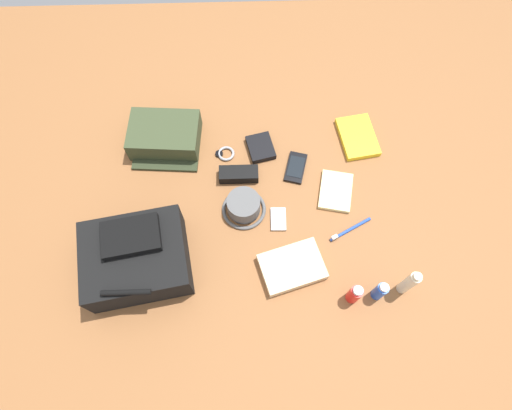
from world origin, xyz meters
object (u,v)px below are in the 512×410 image
object	(u,v)px
lotion_bottle	(409,283)
sunscreen_spray	(355,294)
media_player	(278,219)
bucket_hat	(244,206)
wristwatch	(225,154)
wallet	(261,148)
cell_phone	(296,168)
toiletry_pouch	(165,136)
deodorant_spray	(380,291)
folded_towel	(292,267)
paperback_novel	(358,137)
toothbrush	(348,230)
notepad	(336,191)
backpack	(136,258)
sunglasses_case	(239,174)

from	to	relation	value
lotion_bottle	sunscreen_spray	world-z (taller)	lotion_bottle
media_player	sunscreen_spray	bearing A→B (deg)	128.80
bucket_hat	wristwatch	size ratio (longest dim) A/B	2.17
wallet	cell_phone	bearing A→B (deg)	132.42
toiletry_pouch	wallet	distance (m)	0.35
bucket_hat	lotion_bottle	xyz separation A→B (m)	(-0.51, 0.29, 0.04)
wallet	lotion_bottle	bearing A→B (deg)	115.85
deodorant_spray	cell_phone	size ratio (longest dim) A/B	0.79
deodorant_spray	folded_towel	bearing A→B (deg)	-19.55
paperback_novel	deodorant_spray	bearing A→B (deg)	88.84
bucket_hat	wallet	world-z (taller)	bucket_hat
toothbrush	sunscreen_spray	bearing A→B (deg)	86.44
wristwatch	notepad	world-z (taller)	notepad
deodorant_spray	toiletry_pouch	bearing A→B (deg)	-40.11
toiletry_pouch	toothbrush	xyz separation A→B (m)	(-0.64, 0.37, -0.04)
sunscreen_spray	wallet	size ratio (longest dim) A/B	0.95
lotion_bottle	wallet	world-z (taller)	lotion_bottle
lotion_bottle	deodorant_spray	bearing A→B (deg)	11.49
paperback_novel	wristwatch	size ratio (longest dim) A/B	2.78
bucket_hat	notepad	world-z (taller)	bucket_hat
sunscreen_spray	wallet	world-z (taller)	sunscreen_spray
lotion_bottle	paperback_novel	size ratio (longest dim) A/B	0.81
cell_phone	paperback_novel	bearing A→B (deg)	-153.30
backpack	folded_towel	size ratio (longest dim) A/B	1.80
deodorant_spray	media_player	bearing A→B (deg)	-41.72
backpack	toothbrush	bearing A→B (deg)	-172.12
bucket_hat	sunscreen_spray	size ratio (longest dim) A/B	1.46
bucket_hat	sunscreen_spray	distance (m)	0.46
bucket_hat	media_player	size ratio (longest dim) A/B	1.81
toothbrush	notepad	size ratio (longest dim) A/B	1.00
sunscreen_spray	media_player	world-z (taller)	sunscreen_spray
wristwatch	folded_towel	xyz separation A→B (m)	(-0.22, 0.44, 0.01)
bucket_hat	sunglasses_case	xyz separation A→B (m)	(0.02, -0.13, -0.01)
lotion_bottle	media_player	world-z (taller)	lotion_bottle
bucket_hat	sunglasses_case	bearing A→B (deg)	-83.08
deodorant_spray	wristwatch	bearing A→B (deg)	-47.79
media_player	toothbrush	bearing A→B (deg)	168.16
toiletry_pouch	bucket_hat	bearing A→B (deg)	135.00
bucket_hat	wristwatch	bearing A→B (deg)	-73.92
cell_phone	wallet	bearing A→B (deg)	-34.13
bucket_hat	paperback_novel	size ratio (longest dim) A/B	0.78
deodorant_spray	paperback_novel	xyz separation A→B (m)	(-0.01, -0.59, -0.04)
toiletry_pouch	deodorant_spray	xyz separation A→B (m)	(-0.70, 0.59, 0.01)
paperback_novel	folded_towel	world-z (taller)	folded_towel
notepad	sunscreen_spray	bearing A→B (deg)	103.70
deodorant_spray	folded_towel	xyz separation A→B (m)	(0.27, -0.09, -0.03)
sunglasses_case	backpack	bearing A→B (deg)	44.25
bucket_hat	sunglasses_case	distance (m)	0.13
paperback_novel	toothbrush	distance (m)	0.38
paperback_novel	cell_phone	world-z (taller)	paperback_novel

